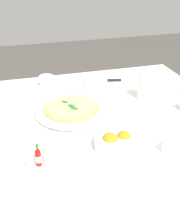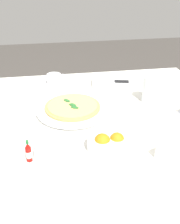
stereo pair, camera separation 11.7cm
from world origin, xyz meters
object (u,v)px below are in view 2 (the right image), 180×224
at_px(napkin_folded, 113,84).
at_px(hot_sauce_bottle, 29,153).
at_px(coffee_cup_back_corner, 54,80).
at_px(salt_shaker, 20,157).
at_px(pizza_plate, 73,109).
at_px(water_glass_right_edge, 150,91).
at_px(menu_card, 165,147).
at_px(pizza, 72,106).
at_px(citrus_bowl, 108,143).
at_px(pepper_shaker, 37,152).
at_px(dinner_knife, 112,81).

xyz_separation_m(napkin_folded, hot_sauce_bottle, (0.42, 0.56, 0.02)).
distance_m(coffee_cup_back_corner, salt_shaker, 0.65).
relative_size(pizza_plate, water_glass_right_edge, 2.59).
bearing_deg(hot_sauce_bottle, coffee_cup_back_corner, -100.19).
bearing_deg(pizza_plate, salt_shaker, 57.52).
bearing_deg(menu_card, coffee_cup_back_corner, 91.89).
height_order(salt_shaker, menu_card, menu_card).
distance_m(pizza, citrus_bowl, 0.31).
bearing_deg(pepper_shaker, citrus_bowl, -177.36).
bearing_deg(pizza, pizza_plate, 140.04).
height_order(water_glass_right_edge, salt_shaker, water_glass_right_edge).
relative_size(dinner_knife, salt_shaker, 3.46).
bearing_deg(pizza, hot_sauce_bottle, 60.42).
height_order(napkin_folded, salt_shaker, salt_shaker).
height_order(pizza_plate, pizza, pizza).
relative_size(pizza, pepper_shaker, 4.38).
relative_size(dinner_knife, menu_card, 2.36).
bearing_deg(coffee_cup_back_corner, pizza, 102.47).
height_order(pizza, napkin_folded, pizza).
bearing_deg(napkin_folded, pepper_shaker, 61.51).
relative_size(water_glass_right_edge, dinner_knife, 0.65).
distance_m(coffee_cup_back_corner, dinner_knife, 0.31).
distance_m(pizza_plate, pizza, 0.01).
xyz_separation_m(coffee_cup_back_corner, pepper_shaker, (0.08, 0.61, -0.00)).
bearing_deg(napkin_folded, pizza_plate, 52.57).
bearing_deg(water_glass_right_edge, pizza, 5.95).
xyz_separation_m(pizza, water_glass_right_edge, (-0.37, -0.04, 0.03)).
bearing_deg(napkin_folded, hot_sauce_bottle, 60.12).
bearing_deg(pizza, salt_shaker, 57.53).
relative_size(pizza_plate, pizza, 1.32).
distance_m(dinner_knife, menu_card, 0.60).
bearing_deg(water_glass_right_edge, hot_sauce_bottle, 32.87).
bearing_deg(pizza_plate, coffee_cup_back_corner, -77.52).
bearing_deg(water_glass_right_edge, menu_card, 78.03).
relative_size(pizza_plate, hot_sauce_bottle, 3.92).
bearing_deg(salt_shaker, citrus_bowl, -174.10).
relative_size(napkin_folded, dinner_knife, 1.20).
bearing_deg(salt_shaker, water_glass_right_edge, -147.70).
bearing_deg(hot_sauce_bottle, menu_card, 175.59).
bearing_deg(hot_sauce_bottle, water_glass_right_edge, -147.13).
bearing_deg(menu_card, salt_shaker, 150.59).
relative_size(pizza, napkin_folded, 1.05).
relative_size(coffee_cup_back_corner, dinner_knife, 0.67).
bearing_deg(napkin_folded, menu_card, 101.19).
relative_size(napkin_folded, pepper_shaker, 4.16).
height_order(napkin_folded, pepper_shaker, pepper_shaker).
height_order(water_glass_right_edge, menu_card, water_glass_right_edge).
height_order(citrus_bowl, salt_shaker, citrus_bowl).
bearing_deg(water_glass_right_edge, salt_shaker, 32.30).
distance_m(pizza, water_glass_right_edge, 0.37).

